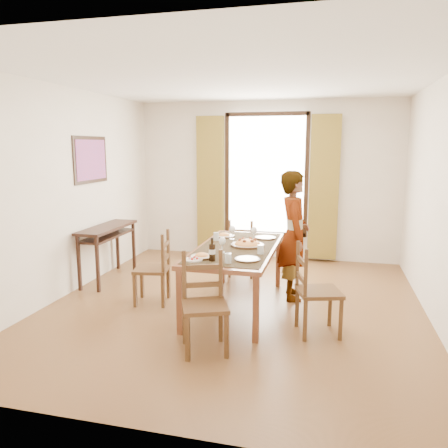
% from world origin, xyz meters
% --- Properties ---
extents(ground, '(5.00, 5.00, 0.00)m').
position_xyz_m(ground, '(0.00, 0.00, 0.00)').
color(ground, '#483216').
rests_on(ground, ground).
extents(room_shell, '(4.60, 5.10, 2.74)m').
position_xyz_m(room_shell, '(-0.00, 0.13, 1.54)').
color(room_shell, silver).
rests_on(room_shell, ground).
extents(console_table, '(0.38, 1.20, 0.80)m').
position_xyz_m(console_table, '(-2.03, 0.60, 0.68)').
color(console_table, black).
rests_on(console_table, ground).
extents(dining_table, '(0.92, 1.94, 0.76)m').
position_xyz_m(dining_table, '(0.03, -0.04, 0.69)').
color(dining_table, brown).
rests_on(dining_table, ground).
extents(chair_west, '(0.47, 0.47, 0.91)m').
position_xyz_m(chair_west, '(-1.00, -0.14, 0.42)').
color(chair_west, '#4E2F1A').
rests_on(chair_west, ground).
extents(chair_north, '(0.39, 0.39, 0.87)m').
position_xyz_m(chair_north, '(-0.17, 1.27, 0.41)').
color(chair_north, '#4E2F1A').
rests_on(chair_north, ground).
extents(chair_south, '(0.55, 0.55, 0.95)m').
position_xyz_m(chair_south, '(-0.03, -1.21, 0.44)').
color(chair_south, '#4E2F1A').
rests_on(chair_south, ground).
extents(chair_east, '(0.53, 0.53, 0.96)m').
position_xyz_m(chair_east, '(0.99, -0.58, 0.45)').
color(chair_east, '#4E2F1A').
rests_on(chair_east, ground).
extents(man, '(0.74, 0.61, 1.64)m').
position_xyz_m(man, '(0.66, 0.48, 0.82)').
color(man, '#9A9BA2').
rests_on(man, ground).
extents(plate_sw, '(0.27, 0.27, 0.05)m').
position_xyz_m(plate_sw, '(-0.23, -0.62, 0.78)').
color(plate_sw, silver).
rests_on(plate_sw, dining_table).
extents(plate_se, '(0.27, 0.27, 0.05)m').
position_xyz_m(plate_se, '(0.27, -0.61, 0.78)').
color(plate_se, silver).
rests_on(plate_se, dining_table).
extents(plate_nw, '(0.27, 0.27, 0.05)m').
position_xyz_m(plate_nw, '(-0.25, 0.50, 0.78)').
color(plate_nw, silver).
rests_on(plate_nw, dining_table).
extents(plate_ne, '(0.27, 0.27, 0.05)m').
position_xyz_m(plate_ne, '(0.29, 0.52, 0.78)').
color(plate_ne, silver).
rests_on(plate_ne, dining_table).
extents(pasta_platter, '(0.40, 0.40, 0.10)m').
position_xyz_m(pasta_platter, '(0.15, 0.03, 0.81)').
color(pasta_platter, '#C84619').
rests_on(pasta_platter, dining_table).
extents(caprese_plate, '(0.20, 0.20, 0.04)m').
position_xyz_m(caprese_plate, '(-0.28, -0.76, 0.78)').
color(caprese_plate, silver).
rests_on(caprese_plate, dining_table).
extents(wine_glass_a, '(0.08, 0.08, 0.18)m').
position_xyz_m(wine_glass_a, '(-0.07, -0.36, 0.85)').
color(wine_glass_a, white).
rests_on(wine_glass_a, dining_table).
extents(wine_glass_b, '(0.08, 0.08, 0.18)m').
position_xyz_m(wine_glass_b, '(0.17, 0.34, 0.85)').
color(wine_glass_b, white).
rests_on(wine_glass_b, dining_table).
extents(wine_glass_c, '(0.08, 0.08, 0.18)m').
position_xyz_m(wine_glass_c, '(-0.11, 0.35, 0.85)').
color(wine_glass_c, white).
rests_on(wine_glass_c, dining_table).
extents(tumbler_a, '(0.07, 0.07, 0.10)m').
position_xyz_m(tumbler_a, '(0.36, -0.30, 0.81)').
color(tumbler_a, silver).
rests_on(tumbler_a, dining_table).
extents(tumbler_b, '(0.07, 0.07, 0.10)m').
position_xyz_m(tumbler_b, '(-0.30, 0.25, 0.81)').
color(tumbler_b, silver).
rests_on(tumbler_b, dining_table).
extents(tumbler_c, '(0.07, 0.07, 0.10)m').
position_xyz_m(tumbler_c, '(0.10, -0.77, 0.81)').
color(tumbler_c, silver).
rests_on(tumbler_c, dining_table).
extents(wine_bottle, '(0.07, 0.07, 0.25)m').
position_xyz_m(wine_bottle, '(-0.08, -0.73, 0.88)').
color(wine_bottle, black).
rests_on(wine_bottle, dining_table).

